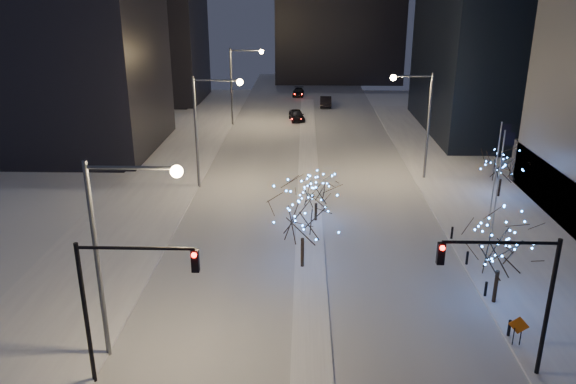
{
  "coord_description": "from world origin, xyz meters",
  "views": [
    {
      "loc": [
        -0.47,
        -21.08,
        17.0
      ],
      "look_at": [
        -1.44,
        12.09,
        5.0
      ],
      "focal_mm": 35.0,
      "sensor_mm": 36.0,
      "label": 1
    }
  ],
  "objects_px": {
    "holiday_tree_median_near": "(303,212)",
    "holiday_tree_plaza_near": "(501,246)",
    "street_lamp_w_mid": "(207,117)",
    "car_far": "(298,92)",
    "street_lamp_w_near": "(117,235)",
    "car_near": "(297,115)",
    "construction_sign": "(518,328)",
    "street_lamp_east": "(419,112)",
    "holiday_tree_plaza_far": "(503,164)",
    "traffic_signal_west": "(118,291)",
    "car_mid": "(326,101)",
    "traffic_signal_east": "(516,285)",
    "street_lamp_w_far": "(239,76)",
    "holiday_tree_median_far": "(316,190)"
  },
  "relations": [
    {
      "from": "street_lamp_w_near",
      "to": "car_mid",
      "type": "height_order",
      "value": "street_lamp_w_near"
    },
    {
      "from": "holiday_tree_median_near",
      "to": "construction_sign",
      "type": "distance_m",
      "value": 13.86
    },
    {
      "from": "street_lamp_w_mid",
      "to": "street_lamp_w_far",
      "type": "xyz_separation_m",
      "value": [
        0.0,
        25.0,
        0.0
      ]
    },
    {
      "from": "street_lamp_w_near",
      "to": "holiday_tree_median_near",
      "type": "xyz_separation_m",
      "value": [
        8.44,
        9.43,
        -2.59
      ]
    },
    {
      "from": "street_lamp_w_far",
      "to": "car_mid",
      "type": "bearing_deg",
      "value": 47.87
    },
    {
      "from": "street_lamp_east",
      "to": "street_lamp_w_near",
      "type": "bearing_deg",
      "value": -124.19
    },
    {
      "from": "holiday_tree_plaza_near",
      "to": "construction_sign",
      "type": "height_order",
      "value": "holiday_tree_plaza_near"
    },
    {
      "from": "traffic_signal_west",
      "to": "car_mid",
      "type": "xyz_separation_m",
      "value": [
        11.25,
        64.99,
        -3.95
      ]
    },
    {
      "from": "street_lamp_east",
      "to": "traffic_signal_west",
      "type": "xyz_separation_m",
      "value": [
        -18.52,
        -30.0,
        -1.69
      ]
    },
    {
      "from": "street_lamp_w_far",
      "to": "car_far",
      "type": "relative_size",
      "value": 2.22
    },
    {
      "from": "street_lamp_w_mid",
      "to": "holiday_tree_plaza_near",
      "type": "height_order",
      "value": "street_lamp_w_mid"
    },
    {
      "from": "traffic_signal_west",
      "to": "traffic_signal_east",
      "type": "relative_size",
      "value": 1.0
    },
    {
      "from": "street_lamp_w_mid",
      "to": "street_lamp_east",
      "type": "bearing_deg",
      "value": 8.96
    },
    {
      "from": "traffic_signal_east",
      "to": "holiday_tree_median_near",
      "type": "height_order",
      "value": "traffic_signal_east"
    },
    {
      "from": "holiday_tree_median_near",
      "to": "holiday_tree_plaza_near",
      "type": "height_order",
      "value": "holiday_tree_median_near"
    },
    {
      "from": "holiday_tree_median_far",
      "to": "street_lamp_w_far",
      "type": "bearing_deg",
      "value": 106.04
    },
    {
      "from": "street_lamp_east",
      "to": "holiday_tree_plaza_far",
      "type": "distance_m",
      "value": 8.73
    },
    {
      "from": "street_lamp_w_mid",
      "to": "street_lamp_east",
      "type": "distance_m",
      "value": 19.26
    },
    {
      "from": "car_far",
      "to": "holiday_tree_plaza_far",
      "type": "relative_size",
      "value": 0.97
    },
    {
      "from": "car_far",
      "to": "holiday_tree_median_near",
      "type": "relative_size",
      "value": 0.72
    },
    {
      "from": "street_lamp_east",
      "to": "construction_sign",
      "type": "bearing_deg",
      "value": -89.54
    },
    {
      "from": "street_lamp_w_mid",
      "to": "car_far",
      "type": "relative_size",
      "value": 2.22
    },
    {
      "from": "car_near",
      "to": "holiday_tree_plaza_far",
      "type": "xyz_separation_m",
      "value": [
        17.92,
        -29.76,
        2.32
      ]
    },
    {
      "from": "street_lamp_east",
      "to": "construction_sign",
      "type": "xyz_separation_m",
      "value": [
        0.22,
        -26.82,
        -5.31
      ]
    },
    {
      "from": "street_lamp_w_near",
      "to": "street_lamp_w_mid",
      "type": "bearing_deg",
      "value": 90.0
    },
    {
      "from": "car_near",
      "to": "construction_sign",
      "type": "xyz_separation_m",
      "value": [
        11.8,
        -51.59,
        0.37
      ]
    },
    {
      "from": "holiday_tree_median_far",
      "to": "construction_sign",
      "type": "height_order",
      "value": "holiday_tree_median_far"
    },
    {
      "from": "street_lamp_east",
      "to": "holiday_tree_plaza_far",
      "type": "relative_size",
      "value": 2.15
    },
    {
      "from": "street_lamp_w_far",
      "to": "holiday_tree_plaza_near",
      "type": "bearing_deg",
      "value": -66.47
    },
    {
      "from": "holiday_tree_median_near",
      "to": "street_lamp_w_far",
      "type": "bearing_deg",
      "value": 101.75
    },
    {
      "from": "street_lamp_w_near",
      "to": "holiday_tree_plaza_near",
      "type": "bearing_deg",
      "value": 15.41
    },
    {
      "from": "traffic_signal_west",
      "to": "traffic_signal_east",
      "type": "distance_m",
      "value": 17.41
    },
    {
      "from": "street_lamp_w_far",
      "to": "holiday_tree_plaza_near",
      "type": "xyz_separation_m",
      "value": [
        19.44,
        -44.64,
        -2.82
      ]
    },
    {
      "from": "street_lamp_w_near",
      "to": "street_lamp_w_mid",
      "type": "height_order",
      "value": "same"
    },
    {
      "from": "holiday_tree_median_near",
      "to": "traffic_signal_west",
      "type": "bearing_deg",
      "value": -124.79
    },
    {
      "from": "traffic_signal_east",
      "to": "holiday_tree_median_near",
      "type": "xyz_separation_m",
      "value": [
        -9.44,
        10.43,
        -0.85
      ]
    },
    {
      "from": "traffic_signal_east",
      "to": "holiday_tree_median_far",
      "type": "bearing_deg",
      "value": 114.91
    },
    {
      "from": "street_lamp_w_near",
      "to": "traffic_signal_west",
      "type": "relative_size",
      "value": 1.43
    },
    {
      "from": "street_lamp_w_mid",
      "to": "car_far",
      "type": "bearing_deg",
      "value": 80.97
    },
    {
      "from": "holiday_tree_median_far",
      "to": "street_lamp_east",
      "type": "bearing_deg",
      "value": 48.49
    },
    {
      "from": "street_lamp_w_mid",
      "to": "street_lamp_east",
      "type": "xyz_separation_m",
      "value": [
        19.02,
        3.0,
        -0.05
      ]
    },
    {
      "from": "traffic_signal_east",
      "to": "street_lamp_w_near",
      "type": "bearing_deg",
      "value": 176.79
    },
    {
      "from": "construction_sign",
      "to": "holiday_tree_plaza_near",
      "type": "bearing_deg",
      "value": 105.17
    },
    {
      "from": "holiday_tree_plaza_far",
      "to": "street_lamp_w_mid",
      "type": "bearing_deg",
      "value": 175.53
    },
    {
      "from": "car_near",
      "to": "car_far",
      "type": "distance_m",
      "value": 19.01
    },
    {
      "from": "traffic_signal_west",
      "to": "car_mid",
      "type": "relative_size",
      "value": 1.43
    },
    {
      "from": "street_lamp_w_near",
      "to": "street_lamp_east",
      "type": "height_order",
      "value": "same"
    },
    {
      "from": "street_lamp_w_mid",
      "to": "car_far",
      "type": "distance_m",
      "value": 47.72
    },
    {
      "from": "street_lamp_w_mid",
      "to": "construction_sign",
      "type": "distance_m",
      "value": 31.08
    },
    {
      "from": "street_lamp_w_near",
      "to": "car_far",
      "type": "height_order",
      "value": "street_lamp_w_near"
    }
  ]
}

